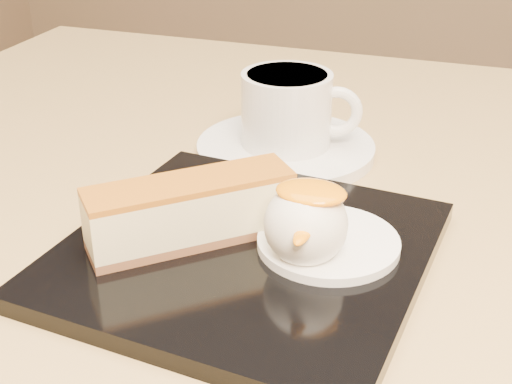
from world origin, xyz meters
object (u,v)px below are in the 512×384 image
at_px(table, 229,358).
at_px(cheesecake, 191,211).
at_px(dessert_plate, 246,253).
at_px(saucer, 286,149).
at_px(coffee_cup, 289,108).
at_px(ice_cream_scoop, 306,224).

bearing_deg(table, cheesecake, -83.67).
distance_m(table, dessert_plate, 0.18).
bearing_deg(saucer, coffee_cup, 11.34).
relative_size(cheesecake, coffee_cup, 1.21).
xyz_separation_m(table, saucer, (0.02, 0.09, 0.16)).
xyz_separation_m(ice_cream_scoop, coffee_cup, (-0.06, 0.17, 0.00)).
relative_size(dessert_plate, coffee_cup, 2.21).
xyz_separation_m(cheesecake, coffee_cup, (0.01, 0.17, 0.01)).
xyz_separation_m(dessert_plate, saucer, (-0.02, 0.17, -0.00)).
height_order(cheesecake, ice_cream_scoop, ice_cream_scoop).
bearing_deg(dessert_plate, ice_cream_scoop, -7.13).
xyz_separation_m(dessert_plate, coffee_cup, (-0.02, 0.17, 0.04)).
distance_m(table, coffee_cup, 0.22).
height_order(cheesecake, coffee_cup, coffee_cup).
height_order(dessert_plate, saucer, dessert_plate).
distance_m(table, ice_cream_scoop, 0.23).
bearing_deg(saucer, table, -102.49).
distance_m(table, saucer, 0.18).
height_order(table, ice_cream_scoop, ice_cream_scoop).
bearing_deg(table, ice_cream_scoop, -44.40).
xyz_separation_m(dessert_plate, ice_cream_scoop, (0.04, -0.00, 0.03)).
xyz_separation_m(table, ice_cream_scoop, (0.08, -0.08, 0.19)).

